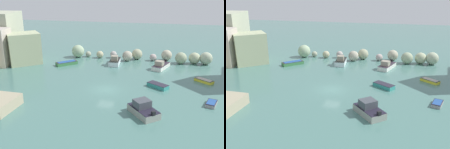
% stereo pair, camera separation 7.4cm
% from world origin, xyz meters
% --- Properties ---
extents(cove_water, '(160.00, 160.00, 0.00)m').
position_xyz_m(cove_water, '(0.00, 0.00, 0.00)').
color(cove_water, '#49766E').
rests_on(cove_water, ground).
extents(rock_breakwater, '(30.34, 4.56, 2.79)m').
position_xyz_m(rock_breakwater, '(4.46, 18.16, 1.17)').
color(rock_breakwater, '#9AB28E').
rests_on(rock_breakwater, ground).
extents(moored_boat_0, '(4.17, 4.08, 0.68)m').
position_xyz_m(moored_boat_0, '(-11.12, 11.52, 0.35)').
color(moored_boat_0, '#3D8047').
rests_on(moored_boat_0, cove_water).
extents(moored_boat_1, '(3.15, 2.88, 0.51)m').
position_xyz_m(moored_boat_1, '(15.31, 6.88, 0.27)').
color(moored_boat_1, yellow).
rests_on(moored_boat_1, cove_water).
extents(moored_boat_2, '(2.24, 4.62, 1.97)m').
position_xyz_m(moored_boat_2, '(-1.50, 13.97, 0.66)').
color(moored_boat_2, white).
rests_on(moored_boat_2, cove_water).
extents(moored_boat_3, '(4.49, 4.75, 1.86)m').
position_xyz_m(moored_boat_3, '(6.54, -6.94, 0.70)').
color(moored_boat_3, gray).
rests_on(moored_boat_3, cove_water).
extents(moored_boat_4, '(3.61, 3.10, 0.65)m').
position_xyz_m(moored_boat_4, '(7.87, 2.71, 0.32)').
color(moored_boat_4, teal).
rests_on(moored_boat_4, cove_water).
extents(moored_boat_5, '(1.90, 2.62, 0.50)m').
position_xyz_m(moored_boat_5, '(15.27, -2.29, 0.26)').
color(moored_boat_5, '#949497').
rests_on(moored_boat_5, cove_water).
extents(moored_boat_6, '(3.51, 5.35, 1.71)m').
position_xyz_m(moored_boat_6, '(7.87, 13.07, 0.57)').
color(moored_boat_6, silver).
rests_on(moored_boat_6, cove_water).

